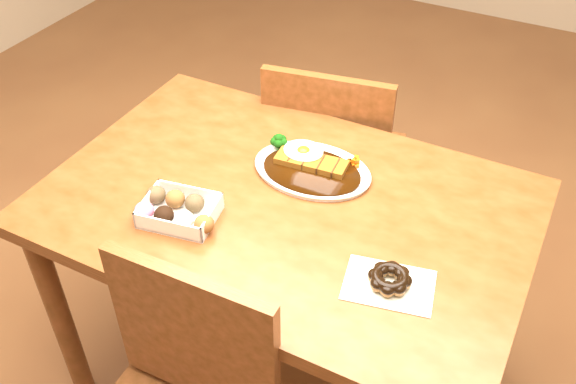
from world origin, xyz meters
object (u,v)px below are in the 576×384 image
at_px(table, 285,229).
at_px(katsu_curry_plate, 311,166).
at_px(chair_far, 333,161).
at_px(pon_de_ring, 390,279).
at_px(donut_box, 178,210).

xyz_separation_m(table, katsu_curry_plate, (0.01, 0.14, 0.11)).
height_order(chair_far, pon_de_ring, chair_far).
height_order(katsu_curry_plate, pon_de_ring, katsu_curry_plate).
height_order(donut_box, pon_de_ring, donut_box).
distance_m(table, katsu_curry_plate, 0.18).
relative_size(table, katsu_curry_plate, 3.80).
bearing_deg(donut_box, katsu_curry_plate, 56.66).
bearing_deg(donut_box, table, 41.25).
distance_m(donut_box, pon_de_ring, 0.53).
xyz_separation_m(table, chair_far, (-0.10, 0.54, -0.17)).
distance_m(table, pon_de_ring, 0.38).
bearing_deg(donut_box, pon_de_ring, 3.16).
bearing_deg(table, pon_de_ring, -23.91).
height_order(table, donut_box, donut_box).
height_order(table, katsu_curry_plate, katsu_curry_plate).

